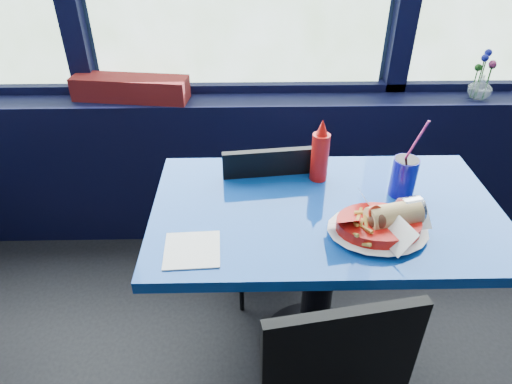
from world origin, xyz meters
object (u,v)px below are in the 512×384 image
soda_cup (404,176)px  ketchup_bottle (320,153)px  near_table (322,247)px  planter_box (131,88)px  food_basket (380,224)px  flower_vase (481,84)px  chair_near_back (272,212)px

soda_cup → ketchup_bottle: bearing=158.9°
near_table → soda_cup: (0.28, 0.08, 0.26)m
planter_box → food_basket: 1.39m
flower_vase → ketchup_bottle: (-0.87, -0.64, -0.01)m
soda_cup → planter_box: bearing=145.2°
chair_near_back → flower_vase: bearing=-160.9°
near_table → food_basket: (0.15, -0.14, 0.22)m
planter_box → soda_cup: 1.35m
soda_cup → flower_vase: bearing=51.9°
chair_near_back → food_basket: size_ratio=2.73×
chair_near_back → food_basket: 0.64m
flower_vase → food_basket: (-0.72, -0.96, -0.08)m
planter_box → flower_vase: size_ratio=2.35×
planter_box → near_table: bearing=-37.6°
near_table → flower_vase: (0.86, 0.82, 0.30)m
chair_near_back → food_basket: (0.31, -0.47, 0.30)m
ketchup_bottle → soda_cup: (0.28, -0.11, -0.03)m
near_table → flower_vase: 1.23m
flower_vase → planter_box: bearing=179.1°
food_basket → near_table: bearing=146.8°
planter_box → ketchup_bottle: size_ratio=2.28×
soda_cup → food_basket: bearing=-120.8°
planter_box → food_basket: size_ratio=1.77×
food_basket → ketchup_bottle: (-0.15, 0.33, 0.07)m
near_table → ketchup_bottle: bearing=91.5°
ketchup_bottle → soda_cup: bearing=-21.1°
chair_near_back → near_table: bearing=110.7°
flower_vase → food_basket: size_ratio=0.75×
chair_near_back → soda_cup: 0.61m
chair_near_back → flower_vase: (1.03, 0.50, 0.38)m
food_basket → flower_vase: bearing=64.6°
ketchup_bottle → chair_near_back: bearing=139.6°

